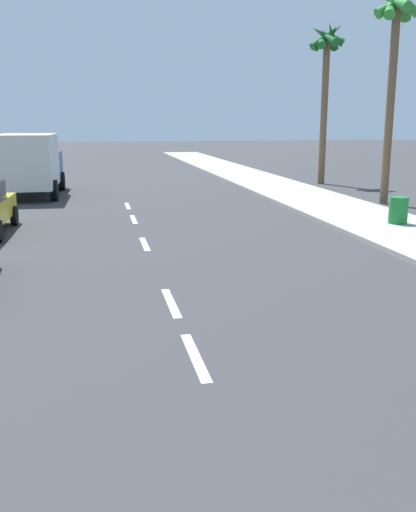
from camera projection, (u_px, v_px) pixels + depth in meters
name	position (u px, v px, depth m)	size (l,w,h in m)	color
ground_plane	(135.00, 224.00, 19.31)	(160.00, 160.00, 0.00)	#38383A
sidewalk_strip	(332.00, 206.00, 22.72)	(3.60, 80.00, 0.14)	#B2ADA3
lane_stripe_2	(195.00, 356.00, 8.40)	(0.16, 1.80, 0.01)	white
lane_stripe_3	(171.00, 303.00, 10.89)	(0.16, 1.80, 0.01)	white
lane_stripe_4	(145.00, 244.00, 16.09)	(0.16, 1.80, 0.01)	white
lane_stripe_5	(134.00, 219.00, 20.11)	(0.16, 1.80, 0.01)	white
lane_stripe_6	(128.00, 206.00, 23.30)	(0.16, 1.80, 0.01)	white
delivery_truck	(29.00, 163.00, 26.08)	(2.85, 6.32, 2.80)	#23478C
palm_tree_far	(395.00, 32.00, 22.45)	(1.84, 1.94, 8.66)	brown
palm_tree_distant	(326.00, 59.00, 30.14)	(1.92, 1.92, 8.44)	brown
trash_bin_far	(398.00, 210.00, 18.45)	(0.60, 0.60, 0.85)	#19722D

